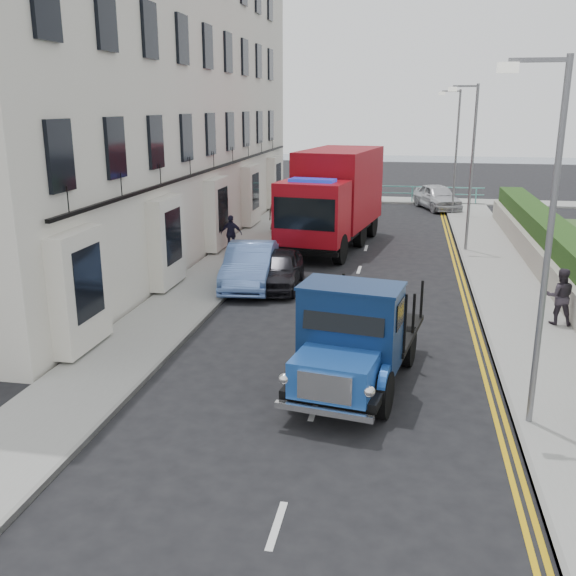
# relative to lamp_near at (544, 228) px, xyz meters

# --- Properties ---
(ground) EXTENTS (120.00, 120.00, 0.00)m
(ground) POSITION_rel_lamp_near_xyz_m (-4.18, 2.00, -4.00)
(ground) COLOR black
(ground) RESTS_ON ground
(pavement_west) EXTENTS (2.40, 38.00, 0.12)m
(pavement_west) POSITION_rel_lamp_near_xyz_m (-9.38, 11.00, -3.94)
(pavement_west) COLOR gray
(pavement_west) RESTS_ON ground
(pavement_east) EXTENTS (2.60, 38.00, 0.12)m
(pavement_east) POSITION_rel_lamp_near_xyz_m (1.12, 11.00, -3.94)
(pavement_east) COLOR gray
(pavement_east) RESTS_ON ground
(promenade) EXTENTS (30.00, 2.50, 0.12)m
(promenade) POSITION_rel_lamp_near_xyz_m (-4.18, 31.00, -3.94)
(promenade) COLOR gray
(promenade) RESTS_ON ground
(sea_plane) EXTENTS (120.00, 120.00, 0.00)m
(sea_plane) POSITION_rel_lamp_near_xyz_m (-4.18, 62.00, -4.00)
(sea_plane) COLOR slate
(sea_plane) RESTS_ON ground
(terrace_west) EXTENTS (6.31, 30.20, 14.25)m
(terrace_west) POSITION_rel_lamp_near_xyz_m (-13.65, 15.00, 3.17)
(terrace_west) COLOR silver
(terrace_west) RESTS_ON ground
(garden_east) EXTENTS (1.45, 28.00, 1.75)m
(garden_east) POSITION_rel_lamp_near_xyz_m (3.03, 11.00, -3.10)
(garden_east) COLOR #B2AD9E
(garden_east) RESTS_ON ground
(seafront_railing) EXTENTS (13.00, 0.08, 1.11)m
(seafront_railing) POSITION_rel_lamp_near_xyz_m (-4.18, 30.20, -3.42)
(seafront_railing) COLOR #59B2A5
(seafront_railing) RESTS_ON ground
(lamp_near) EXTENTS (1.23, 0.18, 7.00)m
(lamp_near) POSITION_rel_lamp_near_xyz_m (0.00, 0.00, 0.00)
(lamp_near) COLOR slate
(lamp_near) RESTS_ON ground
(lamp_mid) EXTENTS (1.23, 0.18, 7.00)m
(lamp_mid) POSITION_rel_lamp_near_xyz_m (0.00, 16.00, 0.00)
(lamp_mid) COLOR slate
(lamp_mid) RESTS_ON ground
(lamp_far) EXTENTS (1.23, 0.18, 7.00)m
(lamp_far) POSITION_rel_lamp_near_xyz_m (0.00, 26.00, 0.00)
(lamp_far) COLOR slate
(lamp_far) RESTS_ON ground
(bedford_lorry) EXTENTS (2.88, 5.51, 2.50)m
(bedford_lorry) POSITION_rel_lamp_near_xyz_m (-3.50, 0.89, -2.85)
(bedford_lorry) COLOR black
(bedford_lorry) RESTS_ON ground
(red_lorry) EXTENTS (3.96, 8.44, 4.25)m
(red_lorry) POSITION_rel_lamp_near_xyz_m (-5.69, 16.18, -1.73)
(red_lorry) COLOR black
(red_lorry) RESTS_ON ground
(parked_car_front) EXTENTS (1.73, 3.92, 1.31)m
(parked_car_front) POSITION_rel_lamp_near_xyz_m (-6.78, 9.00, -3.34)
(parked_car_front) COLOR black
(parked_car_front) RESTS_ON ground
(parked_car_mid) EXTENTS (2.04, 4.68, 1.50)m
(parked_car_mid) POSITION_rel_lamp_near_xyz_m (-7.78, 9.00, -3.25)
(parked_car_mid) COLOR #5B7FC4
(parked_car_mid) RESTS_ON ground
(parked_car_rear) EXTENTS (2.41, 4.96, 1.39)m
(parked_car_rear) POSITION_rel_lamp_near_xyz_m (-6.78, 18.26, -3.30)
(parked_car_rear) COLOR #BABBC0
(parked_car_rear) RESTS_ON ground
(seafront_car_left) EXTENTS (2.94, 4.90, 1.27)m
(seafront_car_left) POSITION_rel_lamp_near_xyz_m (-6.38, 27.88, -3.36)
(seafront_car_left) COLOR black
(seafront_car_left) RESTS_ON ground
(seafront_car_right) EXTENTS (3.19, 4.82, 1.52)m
(seafront_car_right) POSITION_rel_lamp_near_xyz_m (-0.68, 27.96, -3.23)
(seafront_car_right) COLOR silver
(seafront_car_right) RESTS_ON ground
(pedestrian_east_far) EXTENTS (0.84, 0.67, 1.64)m
(pedestrian_east_far) POSITION_rel_lamp_near_xyz_m (1.92, 6.31, -3.06)
(pedestrian_east_far) COLOR #352D37
(pedestrian_east_far) RESTS_ON pavement_east
(pedestrian_west_near) EXTENTS (0.94, 0.43, 1.57)m
(pedestrian_west_near) POSITION_rel_lamp_near_xyz_m (-9.74, 13.65, -3.09)
(pedestrian_west_near) COLOR #1B1B31
(pedestrian_west_near) RESTS_ON pavement_west
(pedestrian_west_far) EXTENTS (1.14, 1.03, 1.95)m
(pedestrian_west_far) POSITION_rel_lamp_near_xyz_m (-8.71, 18.43, -2.90)
(pedestrian_west_far) COLOR #453A32
(pedestrian_west_far) RESTS_ON pavement_west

